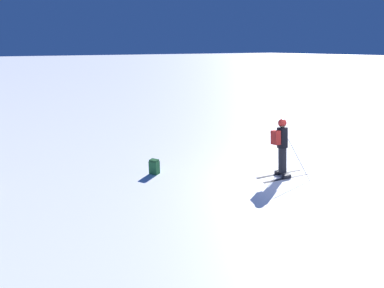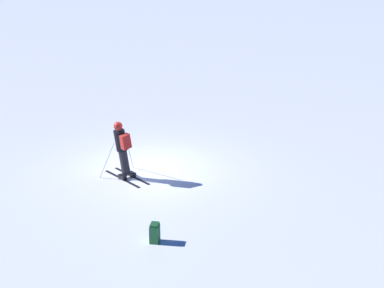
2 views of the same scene
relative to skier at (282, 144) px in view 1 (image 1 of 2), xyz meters
The scene contains 3 objects.
ground_plane 1.51m from the skier, behind, with size 300.00×300.00×0.00m, color white.
skier is the anchor object (origin of this frame).
spare_backpack 4.20m from the skier, 57.67° to the left, with size 0.37×0.35×0.50m.
Camera 1 is at (-5.18, 7.18, 4.03)m, focal length 28.00 mm.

